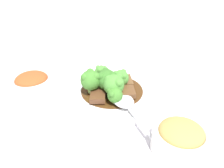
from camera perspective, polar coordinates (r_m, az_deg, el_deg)
The scene contains 17 objects.
ground_plane at distance 0.59m, azimuth 0.00°, elevation -2.83°, with size 4.00×4.00×0.00m, color silver.
main_plate at distance 0.59m, azimuth 0.00°, elevation -2.01°, with size 0.27×0.27×0.02m.
beef_strip_0 at distance 0.59m, azimuth -3.87°, elevation -0.07°, with size 0.08×0.06×0.01m.
beef_strip_1 at distance 0.61m, azimuth 3.99°, elevation 0.79°, with size 0.06×0.03×0.01m.
beef_strip_2 at distance 0.61m, azimuth 0.70°, elevation 1.17°, with size 0.03×0.06×0.01m.
beef_strip_3 at distance 0.56m, azimuth 3.89°, elevation -2.07°, with size 0.05×0.04×0.01m.
beef_strip_4 at distance 0.54m, azimuth -3.70°, elevation -2.97°, with size 0.06×0.04×0.01m.
broccoli_floret_0 at distance 0.55m, azimuth -1.42°, elevation 1.31°, with size 0.05×0.05×0.06m.
broccoli_floret_1 at distance 0.52m, azimuth 0.28°, elevation -2.87°, with size 0.04×0.04×0.04m.
broccoli_floret_2 at distance 0.53m, azimuth 0.91°, elevation -0.06°, with size 0.05×0.05×0.06m.
broccoli_floret_3 at distance 0.55m, azimuth -5.58°, elevation 1.12°, with size 0.05×0.05×0.06m.
broccoli_floret_4 at distance 0.62m, azimuth -2.89°, elevation 3.25°, with size 0.04×0.04×0.04m.
broccoli_floret_5 at distance 0.58m, azimuth 2.30°, elevation 1.68°, with size 0.04×0.04×0.05m.
serving_spoon at distance 0.52m, azimuth 3.48°, elevation -5.01°, with size 0.21×0.09×0.01m.
side_bowl_kimchi at distance 0.62m, azimuth -20.08°, elevation 0.03°, with size 0.11×0.11×0.06m.
side_bowl_appetizer at distance 0.44m, azimuth 17.39°, elevation -13.22°, with size 0.11×0.11×0.06m.
sauce_dish at distance 0.76m, azimuth -0.85°, elevation 5.84°, with size 0.07×0.07×0.01m.
Camera 1 is at (-0.49, 0.06, 0.33)m, focal length 35.00 mm.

